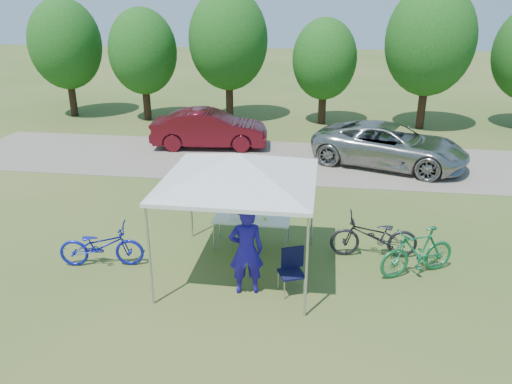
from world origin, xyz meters
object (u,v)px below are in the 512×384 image
(bike_dark, at_px, (374,236))
(folding_table, at_px, (252,220))
(folding_chair, at_px, (292,266))
(minivan, at_px, (390,145))
(sedan, at_px, (210,129))
(bike_green, at_px, (418,252))
(bike_blue, at_px, (101,245))
(cyclist, at_px, (246,250))
(cooler, at_px, (241,211))

(bike_dark, bearing_deg, folding_table, -96.30)
(folding_chair, relative_size, minivan, 0.17)
(bike_dark, xyz_separation_m, sedan, (-5.81, 8.27, 0.24))
(folding_table, bearing_deg, minivan, 60.06)
(folding_table, xyz_separation_m, bike_green, (3.75, -0.78, -0.16))
(folding_table, height_order, bike_blue, bike_blue)
(minivan, bearing_deg, folding_table, 169.12)
(bike_dark, bearing_deg, bike_blue, -82.34)
(folding_table, xyz_separation_m, bike_dark, (2.88, -0.11, -0.18))
(sedan, bearing_deg, bike_green, -149.45)
(folding_table, relative_size, folding_chair, 1.96)
(cyclist, bearing_deg, bike_dark, -157.56)
(folding_chair, xyz_separation_m, minivan, (2.83, 8.62, 0.21))
(cooler, height_order, bike_green, same)
(folding_table, xyz_separation_m, cyclist, (0.19, -2.00, 0.25))
(folding_table, relative_size, bike_dark, 0.91)
(bike_green, xyz_separation_m, minivan, (0.18, 7.60, 0.22))
(folding_chair, distance_m, sedan, 10.75)
(bike_dark, relative_size, minivan, 0.37)
(cooler, distance_m, bike_blue, 3.28)
(sedan, bearing_deg, bike_blue, 172.13)
(bike_green, bearing_deg, folding_chair, -95.80)
(folding_chair, distance_m, cyclist, 1.02)
(bike_green, xyz_separation_m, bike_dark, (-0.87, 0.67, -0.02))
(folding_chair, height_order, sedan, sedan)
(cyclist, bearing_deg, sedan, -85.60)
(folding_chair, distance_m, cooler, 2.29)
(folding_table, relative_size, cooler, 3.84)
(cyclist, bearing_deg, folding_chair, 179.64)
(bike_blue, distance_m, bike_dark, 6.22)
(bike_dark, height_order, minivan, minivan)
(cyclist, relative_size, bike_dark, 0.95)
(folding_chair, height_order, bike_green, bike_green)
(cooler, xyz_separation_m, minivan, (4.19, 6.82, -0.16))
(minivan, xyz_separation_m, sedan, (-6.86, 1.35, 0.00))
(bike_blue, bearing_deg, folding_table, -76.64)
(cyclist, relative_size, bike_blue, 1.02)
(folding_table, distance_m, bike_dark, 2.89)
(folding_chair, height_order, bike_blue, bike_blue)
(cooler, xyz_separation_m, cyclist, (0.45, -2.00, 0.03))
(bike_blue, relative_size, sedan, 0.41)
(bike_blue, bearing_deg, cyclist, -110.22)
(folding_chair, relative_size, bike_green, 0.51)
(folding_table, distance_m, sedan, 8.68)
(folding_chair, distance_m, minivan, 9.07)
(bike_blue, relative_size, bike_green, 1.03)
(folding_chair, bearing_deg, sedan, 89.53)
(cooler, bearing_deg, bike_blue, -154.86)
(cyclist, bearing_deg, cooler, -89.88)
(sedan, bearing_deg, folding_table, -166.45)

